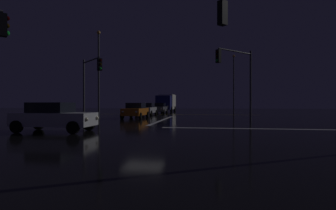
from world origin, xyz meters
TOP-DOWN VIEW (x-y plane):
  - ground at (0.00, 0.00)m, footprint 120.00×120.00m
  - stop_line_north at (0.00, 7.44)m, footprint 0.35×12.68m
  - centre_line_ns at (0.00, 19.04)m, footprint 22.00×0.15m
  - crosswalk_bar_east at (7.54, 0.00)m, footprint 12.68×0.40m
  - sedan_orange at (-3.17, 9.65)m, footprint 2.02×4.33m
  - sedan_silver at (-3.51, 16.24)m, footprint 2.02×4.33m
  - sedan_gray at (-3.04, 22.84)m, footprint 2.02×4.33m
  - box_truck at (-2.96, 29.56)m, footprint 2.68×8.28m
  - sedan_white_crossing at (-4.19, -3.17)m, footprint 4.33×2.02m
  - traffic_signal_nw at (-6.60, 6.60)m, footprint 3.10×3.10m
  - traffic_signal_se at (6.48, -6.48)m, footprint 3.54×3.54m
  - traffic_signal_ne at (6.57, 6.57)m, footprint 3.27×3.27m
  - streetlamp_right_far at (8.54, 29.04)m, footprint 0.44×0.44m
  - streetlamp_left_near at (-8.54, 13.04)m, footprint 0.44×0.44m

SIDE VIEW (x-z plane):
  - ground at x=0.00m, z-range -0.10..0.00m
  - stop_line_north at x=0.00m, z-range 0.00..0.01m
  - centre_line_ns at x=0.00m, z-range 0.00..0.01m
  - crosswalk_bar_east at x=7.54m, z-range 0.00..0.01m
  - sedan_orange at x=-3.17m, z-range 0.02..1.59m
  - sedan_silver at x=-3.51m, z-range 0.02..1.59m
  - sedan_gray at x=-3.04m, z-range 0.02..1.59m
  - sedan_white_crossing at x=-4.19m, z-range 0.02..1.59m
  - box_truck at x=-2.96m, z-range 0.17..3.25m
  - traffic_signal_nw at x=-6.60m, z-range 1.10..6.86m
  - traffic_signal_ne at x=6.57m, z-range 1.18..7.36m
  - traffic_signal_se at x=6.48m, z-range 1.23..7.60m
  - streetlamp_right_far at x=8.54m, z-range 0.70..10.38m
  - streetlamp_left_near at x=-8.54m, z-range 0.70..10.74m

